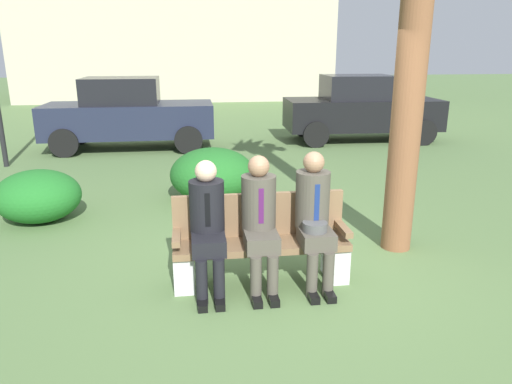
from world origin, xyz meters
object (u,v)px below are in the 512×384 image
(seated_man_right, at_px, (314,213))
(shrub_mid_lawn, at_px, (38,196))
(park_bench, at_px, (261,243))
(parked_car_near, at_px, (128,114))
(seated_man_left, at_px, (208,221))
(parked_car_far, at_px, (361,109))
(seated_man_middle, at_px, (260,217))
(shrub_near_bench, at_px, (213,174))

(seated_man_right, xyz_separation_m, shrub_mid_lawn, (-3.30, 2.31, -0.39))
(park_bench, distance_m, parked_car_near, 7.51)
(park_bench, xyz_separation_m, seated_man_left, (-0.53, -0.12, 0.31))
(park_bench, bearing_deg, parked_car_far, 63.53)
(seated_man_middle, height_order, parked_car_far, parked_car_far)
(seated_man_left, relative_size, seated_man_middle, 0.98)
(park_bench, xyz_separation_m, seated_man_right, (0.51, -0.12, 0.33))
(shrub_mid_lawn, bearing_deg, seated_man_left, -45.74)
(shrub_near_bench, bearing_deg, seated_man_left, -93.61)
(seated_man_left, xyz_separation_m, shrub_mid_lawn, (-2.25, 2.31, -0.36))
(shrub_mid_lawn, bearing_deg, parked_car_far, 39.08)
(park_bench, height_order, shrub_mid_lawn, park_bench)
(parked_car_near, distance_m, parked_car_far, 5.83)
(seated_man_right, relative_size, shrub_near_bench, 1.02)
(seated_man_right, bearing_deg, park_bench, 166.36)
(shrub_mid_lawn, distance_m, parked_car_near, 5.07)
(seated_man_middle, relative_size, parked_car_far, 0.34)
(seated_man_left, height_order, parked_car_far, parked_car_far)
(seated_man_left, xyz_separation_m, shrub_near_bench, (0.19, 2.97, -0.31))
(parked_car_near, bearing_deg, seated_man_left, -77.82)
(seated_man_right, xyz_separation_m, parked_car_near, (-2.63, 7.32, 0.09))
(parked_car_near, xyz_separation_m, parked_car_far, (5.83, 0.27, 0.00))
(seated_man_left, height_order, seated_man_right, seated_man_right)
(shrub_near_bench, distance_m, parked_car_far, 6.17)
(shrub_mid_lawn, bearing_deg, seated_man_middle, -39.91)
(shrub_near_bench, relative_size, shrub_mid_lawn, 1.15)
(seated_man_left, distance_m, parked_car_near, 7.48)
(park_bench, relative_size, seated_man_left, 1.36)
(parked_car_near, bearing_deg, park_bench, -73.63)
(park_bench, xyz_separation_m, parked_car_near, (-2.11, 7.19, 0.42))
(seated_man_left, relative_size, parked_car_far, 0.33)
(seated_man_right, distance_m, shrub_near_bench, 3.11)
(shrub_near_bench, relative_size, parked_car_near, 0.34)
(park_bench, bearing_deg, seated_man_left, -166.87)
(seated_man_right, relative_size, parked_car_far, 0.34)
(seated_man_left, xyz_separation_m, parked_car_far, (4.25, 7.59, 0.11))
(seated_man_right, height_order, shrub_near_bench, seated_man_right)
(seated_man_middle, xyz_separation_m, parked_car_near, (-2.09, 7.31, 0.10))
(shrub_mid_lawn, relative_size, parked_car_near, 0.30)
(parked_car_far, bearing_deg, seated_man_middle, -116.27)
(parked_car_near, bearing_deg, parked_car_far, 2.66)
(park_bench, distance_m, shrub_near_bench, 2.86)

